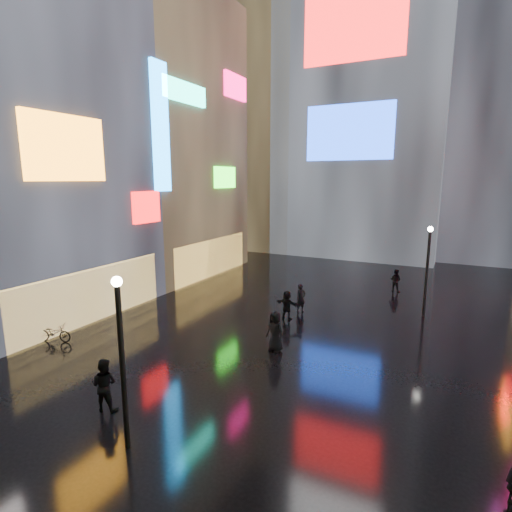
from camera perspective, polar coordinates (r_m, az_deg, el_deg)
The scene contains 15 objects.
ground at distance 23.20m, azimuth 9.05°, elevation -8.81°, with size 140.00×140.00×0.00m, color black.
building_left_mid at distance 27.26m, azimuth -31.06°, elevation 18.29°, with size 10.28×12.70×24.00m.
building_left_far at distance 35.17m, azimuth -13.61°, elevation 15.87°, with size 10.28×12.00×22.00m.
tower_main at distance 47.70m, azimuth 15.97°, elevation 26.65°, with size 16.00×14.20×42.00m.
tower_flank_right at distance 47.82m, azimuth 31.43°, elevation 20.54°, with size 12.00×12.00×34.00m, color black.
tower_flank_left at distance 47.79m, azimuth 1.28°, elevation 17.21°, with size 10.00×10.00×26.00m, color black.
lamp_near at distance 12.16m, azimuth -18.64°, elevation -13.13°, with size 0.30×0.30×5.20m.
lamp_far at distance 24.53m, azimuth 23.28°, elevation -1.34°, with size 0.30×0.30×5.20m.
pedestrian_1 at distance 15.13m, azimuth -20.87°, elevation -16.80°, with size 0.90×0.70×1.84m, color black.
pedestrian_4 at distance 18.59m, azimuth 2.75°, elevation -10.68°, with size 0.92×0.60×1.87m, color black.
pedestrian_5 at distance 22.67m, azimuth 4.45°, elevation -6.99°, with size 1.52×0.48×1.64m, color black.
pedestrian_6 at distance 23.82m, azimuth 6.42°, elevation -6.05°, with size 0.62×0.41×1.70m, color black.
pedestrian_7 at distance 29.71m, azimuth 19.30°, elevation -3.30°, with size 0.77×0.60×1.58m, color black.
umbrella_2 at distance 18.14m, azimuth 2.79°, elevation -6.75°, with size 0.88×0.90×0.81m, color black.
bicycle at distance 22.01m, azimuth -26.88°, elevation -9.77°, with size 0.59×1.71×0.90m, color black.
Camera 1 is at (6.49, -0.86, 7.79)m, focal length 28.00 mm.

